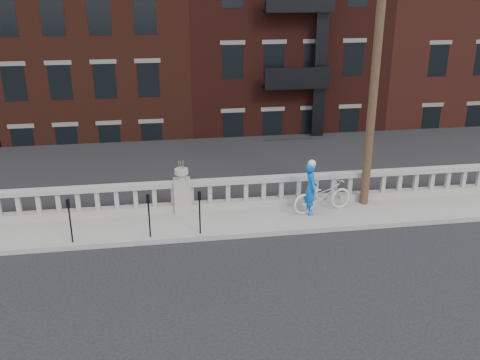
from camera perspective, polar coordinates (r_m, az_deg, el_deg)
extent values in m
plane|color=black|center=(14.54, -5.19, -10.03)|extent=(120.00, 120.00, 0.00)
cube|color=gray|center=(17.15, -5.91, -4.74)|extent=(32.00, 2.20, 0.15)
cube|color=gray|center=(17.93, -6.12, -2.87)|extent=(28.00, 0.34, 0.25)
cube|color=gray|center=(17.62, -6.22, -0.41)|extent=(28.00, 0.34, 0.16)
cube|color=gray|center=(17.77, -6.17, -1.61)|extent=(0.55, 0.55, 1.10)
cylinder|color=gray|center=(17.53, -6.25, 0.35)|extent=(0.24, 0.24, 0.20)
cylinder|color=gray|center=(17.47, -6.27, 0.91)|extent=(0.44, 0.44, 0.18)
cube|color=#605E59|center=(19.47, -5.87, -9.76)|extent=(36.00, 0.50, 5.15)
cube|color=black|center=(40.48, -7.57, 2.27)|extent=(80.00, 44.00, 0.50)
cube|color=#595651|center=(23.42, -11.35, -6.13)|extent=(16.00, 7.00, 4.00)
cube|color=#595651|center=(50.89, 18.23, 15.86)|extent=(14.00, 14.00, 18.00)
cube|color=#3F1B12|center=(33.06, -14.89, 10.59)|extent=(10.00, 14.00, 14.00)
cube|color=#37130F|center=(33.44, 2.69, 12.66)|extent=(10.00, 14.00, 15.50)
cube|color=#522018|center=(37.03, 18.22, 9.70)|extent=(10.00, 14.00, 12.00)
cylinder|color=#422D1E|center=(17.64, 14.37, 12.72)|extent=(0.28, 0.28, 10.00)
cylinder|color=black|center=(16.32, -17.61, -4.61)|extent=(0.05, 0.05, 1.10)
cube|color=black|center=(16.06, -17.87, -2.41)|extent=(0.10, 0.08, 0.26)
cube|color=black|center=(16.00, -17.91, -2.34)|extent=(0.06, 0.01, 0.08)
cylinder|color=black|center=(16.11, -9.64, -4.22)|extent=(0.05, 0.05, 1.10)
cube|color=black|center=(15.84, -9.79, -1.99)|extent=(0.10, 0.08, 0.26)
cube|color=black|center=(15.78, -9.80, -1.92)|extent=(0.06, 0.01, 0.08)
cylinder|color=black|center=(16.14, -4.31, -3.92)|extent=(0.05, 0.05, 1.10)
cube|color=black|center=(15.87, -4.37, -1.69)|extent=(0.10, 0.08, 0.26)
cube|color=black|center=(15.81, -4.36, -1.62)|extent=(0.06, 0.01, 0.08)
imported|color=silver|center=(17.84, 8.77, -1.64)|extent=(2.21, 1.17, 1.11)
imported|color=blue|center=(17.49, 7.55, -0.90)|extent=(0.43, 0.64, 1.74)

